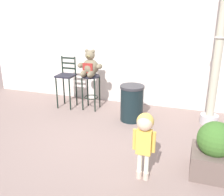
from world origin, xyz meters
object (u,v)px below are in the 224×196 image
teddy_bear (90,66)px  planter_with_shrub (214,151)px  child_walking (145,133)px  bar_chair_empty (67,79)px  lamppost (216,66)px  bar_stool_with_teddy (91,85)px  trash_bin (132,103)px

teddy_bear → planter_with_shrub: (2.54, -1.72, -0.64)m
teddy_bear → child_walking: 2.72m
child_walking → bar_chair_empty: 3.08m
lamppost → teddy_bear: bearing=-179.6°
bar_stool_with_teddy → child_walking: (1.65, -2.16, 0.12)m
bar_stool_with_teddy → teddy_bear: size_ratio=1.39×
bar_stool_with_teddy → lamppost: (2.55, -0.01, 0.60)m
child_walking → trash_bin: 1.96m
teddy_bear → planter_with_shrub: teddy_bear is taller
bar_stool_with_teddy → lamppost: lamppost is taller
child_walking → trash_bin: size_ratio=1.28×
child_walking → lamppost: (0.89, 2.15, 0.48)m
lamppost → bar_chair_empty: lamppost is taller
trash_bin → planter_with_shrub: 2.07m
teddy_bear → trash_bin: bearing=-16.5°
teddy_bear → bar_chair_empty: bearing=-178.8°
bar_stool_with_teddy → planter_with_shrub: 3.09m
bar_stool_with_teddy → planter_with_shrub: bar_stool_with_teddy is taller
child_walking → planter_with_shrub: bearing=26.5°
teddy_bear → planter_with_shrub: size_ratio=0.74×
bar_chair_empty → teddy_bear: bearing=1.2°
child_walking → lamppost: 2.38m
teddy_bear → child_walking: teddy_bear is taller
bar_stool_with_teddy → trash_bin: bar_stool_with_teddy is taller
child_walking → trash_bin: bearing=110.4°
child_walking → bar_stool_with_teddy: bearing=129.0°
bar_stool_with_teddy → trash_bin: size_ratio=1.07×
teddy_bear → trash_bin: 1.24m
child_walking → planter_with_shrub: child_walking is taller
trash_bin → bar_chair_empty: bearing=169.7°
teddy_bear → bar_chair_empty: 0.66m
lamppost → planter_with_shrub: (-0.01, -1.74, -0.81)m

